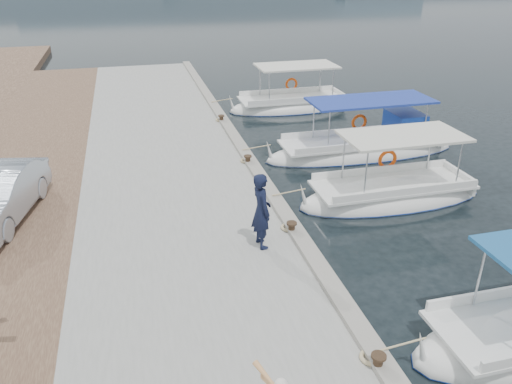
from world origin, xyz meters
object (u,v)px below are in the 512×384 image
(fishing_caique_c, at_px, (391,196))
(fishing_caique_d, at_px, (364,150))
(fishing_caique_e, at_px, (292,106))
(fisherman, at_px, (261,211))

(fishing_caique_c, distance_m, fishing_caique_d, 4.12)
(fishing_caique_c, bearing_deg, fishing_caique_e, 89.14)
(fisherman, bearing_deg, fishing_caique_e, -27.55)
(fishing_caique_c, distance_m, fisherman, 5.76)
(fishing_caique_d, bearing_deg, fishing_caique_c, -103.17)
(fishing_caique_d, distance_m, fisherman, 8.88)
(fishing_caique_c, relative_size, fisherman, 3.16)
(fishing_caique_e, distance_m, fisherman, 14.32)
(fishing_caique_c, bearing_deg, fishing_caique_d, 76.83)
(fishing_caique_c, height_order, fishing_caique_d, same)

